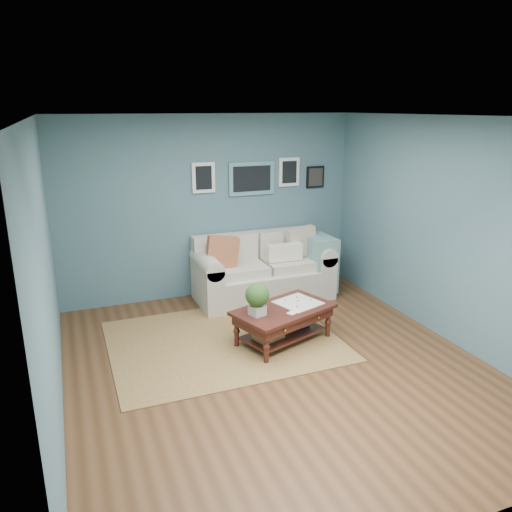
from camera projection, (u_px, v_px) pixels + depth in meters
name	position (u px, v px, depth m)	size (l,w,h in m)	color
room_shell	(278.00, 248.00, 5.26)	(5.00, 5.02, 2.70)	brown
area_rug	(224.00, 341.00, 6.18)	(2.74, 2.19, 0.01)	brown
loveseat	(268.00, 269.00, 7.53)	(2.07, 0.94, 1.06)	beige
coffee_table	(279.00, 315.00, 6.04)	(1.36, 1.05, 0.84)	black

